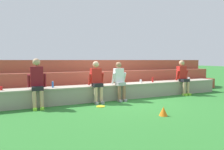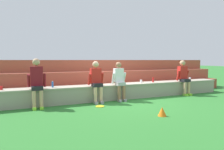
% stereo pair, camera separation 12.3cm
% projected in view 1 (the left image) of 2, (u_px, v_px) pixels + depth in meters
% --- Properties ---
extents(ground_plane, '(80.00, 80.00, 0.00)m').
position_uv_depth(ground_plane, '(126.00, 100.00, 7.32)').
color(ground_plane, '#2D752D').
extents(stone_seating_wall, '(9.08, 0.63, 0.56)m').
position_uv_depth(stone_seating_wall, '(122.00, 91.00, 7.57)').
color(stone_seating_wall, gray).
rests_on(stone_seating_wall, ground).
extents(brick_bleachers, '(11.56, 1.66, 1.46)m').
position_uv_depth(brick_bleachers, '(106.00, 80.00, 9.00)').
color(brick_bleachers, '#9E4733').
rests_on(brick_bleachers, ground).
extents(person_far_left, '(0.55, 0.58, 1.51)m').
position_uv_depth(person_far_left, '(37.00, 81.00, 6.02)').
color(person_far_left, tan).
rests_on(person_far_left, ground).
extents(person_left_of_center, '(0.54, 0.53, 1.42)m').
position_uv_depth(person_left_of_center, '(97.00, 80.00, 6.79)').
color(person_left_of_center, '#DBAD89').
rests_on(person_left_of_center, ground).
extents(person_center, '(0.52, 0.52, 1.39)m').
position_uv_depth(person_center, '(120.00, 80.00, 7.16)').
color(person_center, '#996B4C').
rests_on(person_center, ground).
extents(person_right_of_center, '(0.56, 0.56, 1.45)m').
position_uv_depth(person_right_of_center, '(183.00, 76.00, 8.40)').
color(person_right_of_center, tan).
rests_on(person_right_of_center, ground).
extents(water_bottle_center_gap, '(0.07, 0.07, 0.21)m').
position_uv_depth(water_bottle_center_gap, '(153.00, 80.00, 8.08)').
color(water_bottle_center_gap, red).
rests_on(water_bottle_center_gap, stone_seating_wall).
extents(water_bottle_near_left, '(0.06, 0.06, 0.21)m').
position_uv_depth(water_bottle_near_left, '(53.00, 84.00, 6.49)').
color(water_bottle_near_left, blue).
rests_on(water_bottle_near_left, stone_seating_wall).
extents(plastic_cup_middle, '(0.09, 0.09, 0.12)m').
position_uv_depth(plastic_cup_middle, '(189.00, 79.00, 8.99)').
color(plastic_cup_middle, white).
rests_on(plastic_cup_middle, stone_seating_wall).
extents(plastic_cup_left_end, '(0.08, 0.08, 0.12)m').
position_uv_depth(plastic_cup_left_end, '(1.00, 88.00, 5.92)').
color(plastic_cup_left_end, red).
rests_on(plastic_cup_left_end, stone_seating_wall).
extents(plastic_cup_right_end, '(0.08, 0.08, 0.12)m').
position_uv_depth(plastic_cup_right_end, '(141.00, 81.00, 7.95)').
color(plastic_cup_right_end, white).
rests_on(plastic_cup_right_end, stone_seating_wall).
extents(frisbee, '(0.27, 0.27, 0.02)m').
position_uv_depth(frisbee, '(101.00, 106.00, 6.23)').
color(frisbee, yellow).
rests_on(frisbee, ground).
extents(sports_cone, '(0.22, 0.22, 0.24)m').
position_uv_depth(sports_cone, '(163.00, 111.00, 5.21)').
color(sports_cone, orange).
rests_on(sports_cone, ground).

